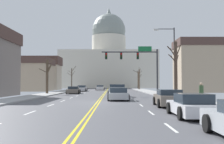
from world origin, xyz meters
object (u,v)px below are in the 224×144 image
object	(u,v)px
sedan_oncoming_01	(83,89)
street_lamp_right	(172,56)
pickup_truck_near_00	(118,91)
pedestrian_00	(202,92)
sedan_near_01	(119,94)
bicycle_parked	(201,98)
signal_gantry	(138,60)
sedan_near_02	(170,98)
sedan_oncoming_02	(101,88)
sedan_oncoming_00	(74,90)
sedan_near_03	(193,106)

from	to	relation	value
sedan_oncoming_01	street_lamp_right	bearing A→B (deg)	-64.12
pickup_truck_near_00	sedan_oncoming_01	bearing A→B (deg)	106.93
pickup_truck_near_00	pedestrian_00	world-z (taller)	pedestrian_00
sedan_near_01	pedestrian_00	size ratio (longest dim) A/B	2.61
pedestrian_00	bicycle_parked	xyz separation A→B (m)	(0.57, 2.02, -0.55)
pickup_truck_near_00	sedan_near_01	size ratio (longest dim) A/B	1.24
signal_gantry	sedan_near_02	size ratio (longest dim) A/B	1.82
sedan_oncoming_02	pedestrian_00	bearing A→B (deg)	-78.00
bicycle_parked	pickup_truck_near_00	bearing A→B (deg)	121.36
street_lamp_right	sedan_near_02	xyz separation A→B (m)	(-2.44, -9.89, -4.17)
sedan_oncoming_00	pedestrian_00	world-z (taller)	pedestrian_00
sedan_oncoming_01	sedan_oncoming_02	xyz separation A→B (m)	(3.42, 9.79, -0.00)
signal_gantry	pedestrian_00	xyz separation A→B (m)	(3.28, -17.07, -3.97)
street_lamp_right	sedan_oncoming_02	bearing A→B (deg)	104.69
street_lamp_right	sedan_near_01	distance (m)	7.83
sedan_oncoming_02	sedan_oncoming_00	bearing A→B (deg)	-98.44
street_lamp_right	sedan_near_03	world-z (taller)	street_lamp_right
sedan_oncoming_01	sedan_oncoming_02	distance (m)	10.36
sedan_near_01	sedan_oncoming_00	size ratio (longest dim) A/B	0.99
sedan_near_01	pedestrian_00	world-z (taller)	pedestrian_00
sedan_near_02	sedan_oncoming_02	distance (m)	47.02
sedan_near_01	sedan_oncoming_01	world-z (taller)	sedan_oncoming_01
sedan_oncoming_02	sedan_near_03	bearing A→B (deg)	-82.42
signal_gantry	pickup_truck_near_00	distance (m)	6.55
signal_gantry	street_lamp_right	xyz separation A→B (m)	(3.11, -7.77, -0.24)
pickup_truck_near_00	sedan_oncoming_02	bearing A→B (deg)	96.26
street_lamp_right	sedan_oncoming_02	size ratio (longest dim) A/B	1.75
pedestrian_00	bicycle_parked	distance (m)	2.17
bicycle_parked	sedan_oncoming_00	bearing A→B (deg)	122.67
sedan_oncoming_01	bicycle_parked	world-z (taller)	sedan_oncoming_01
sedan_near_01	sedan_near_02	world-z (taller)	sedan_near_02
signal_gantry	pedestrian_00	distance (m)	17.83
sedan_oncoming_01	bicycle_parked	size ratio (longest dim) A/B	2.56
street_lamp_right	pickup_truck_near_00	size ratio (longest dim) A/B	1.48
sedan_near_03	sedan_oncoming_02	xyz separation A→B (m)	(-7.01, 52.65, 0.03)
street_lamp_right	bicycle_parked	bearing A→B (deg)	-84.23
sedan_near_02	bicycle_parked	size ratio (longest dim) A/B	2.46
sedan_oncoming_02	pickup_truck_near_00	bearing A→B (deg)	-83.74
signal_gantry	sedan_near_03	distance (m)	24.25
pickup_truck_near_00	sedan_near_03	world-z (taller)	pickup_truck_near_00
sedan_oncoming_00	pickup_truck_near_00	bearing A→B (deg)	-55.98
sedan_near_03	sedan_oncoming_01	world-z (taller)	sedan_oncoming_01
pedestrian_00	bicycle_parked	bearing A→B (deg)	74.23
street_lamp_right	sedan_oncoming_00	xyz separation A→B (m)	(-12.93, 14.03, -4.21)
pickup_truck_near_00	sedan_oncoming_01	size ratio (longest dim) A/B	1.16
signal_gantry	bicycle_parked	size ratio (longest dim) A/B	4.47
sedan_near_01	sedan_oncoming_00	bearing A→B (deg)	112.41
sedan_near_03	pickup_truck_near_00	bearing A→B (deg)	99.75
street_lamp_right	sedan_oncoming_01	distance (m)	30.08
sedan_oncoming_00	pedestrian_00	distance (m)	26.76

